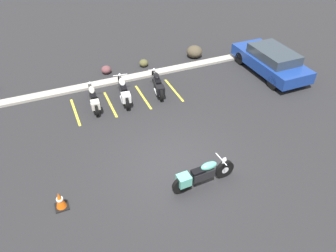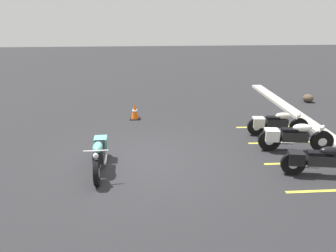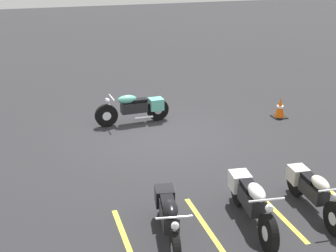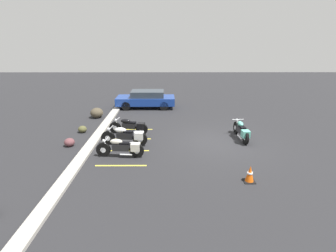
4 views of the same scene
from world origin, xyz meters
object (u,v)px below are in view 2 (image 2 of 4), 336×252
Objects in this scene: parked_bike_2 at (319,160)px; traffic_cone at (135,112)px; motorcycle_teal_featured at (99,153)px; parked_bike_0 at (275,123)px; parked_bike_1 at (292,137)px; landscape_rock_1 at (308,98)px.

parked_bike_2 is 3.40× the size of traffic_cone.
motorcycle_teal_featured is 3.54× the size of traffic_cone.
parked_bike_0 is 3.37× the size of traffic_cone.
landscape_rock_1 is (-5.40, 3.17, -0.29)m from parked_bike_1.
motorcycle_teal_featured is at bearing -11.23° from traffic_cone.
parked_bike_0 is 0.99× the size of parked_bike_2.
parked_bike_0 reaches higher than landscape_rock_1.
traffic_cone is (-2.12, -4.90, -0.15)m from parked_bike_0.
motorcycle_teal_featured is at bearing -155.52° from parked_bike_0.
traffic_cone is (1.94, -8.09, 0.11)m from landscape_rock_1.
parked_bike_2 reaches higher than parked_bike_0.
motorcycle_teal_featured is 5.82m from parked_bike_1.
motorcycle_teal_featured is 5.84m from parked_bike_2.
parked_bike_1 reaches higher than motorcycle_teal_featured.
parked_bike_0 is (-2.13, 5.74, -0.02)m from motorcycle_teal_featured.
motorcycle_teal_featured is 10.88m from landscape_rock_1.
parked_bike_0 is at bearing 100.82° from parked_bike_2.
parked_bike_1 reaches higher than traffic_cone.
parked_bike_0 is at bearing -38.14° from landscape_rock_1.
parked_bike_2 is at bearing 44.34° from traffic_cone.
parked_bike_2 is 7.68m from landscape_rock_1.
parked_bike_2 reaches higher than traffic_cone.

